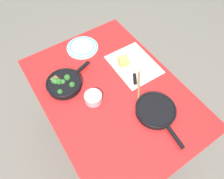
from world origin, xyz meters
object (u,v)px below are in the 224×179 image
object	(u,v)px
cheese_block	(123,61)
prep_bowl_steel	(93,98)
wooden_spoon	(139,97)
grater_knife	(134,74)
skillet_broccoli	(64,83)
skillet_eggs	(156,111)
dinner_plate_stack	(82,47)

from	to	relation	value
cheese_block	prep_bowl_steel	bearing A→B (deg)	113.52
wooden_spoon	grater_knife	xyz separation A→B (m)	(0.17, -0.09, 0.00)
prep_bowl_steel	grater_knife	bearing A→B (deg)	-86.85
wooden_spoon	prep_bowl_steel	size ratio (longest dim) A/B	2.46
skillet_broccoli	wooden_spoon	bearing A→B (deg)	-61.84
skillet_broccoli	prep_bowl_steel	distance (m)	0.24
cheese_block	skillet_eggs	bearing A→B (deg)	171.75
skillet_eggs	wooden_spoon	bearing A→B (deg)	-165.35
skillet_eggs	prep_bowl_steel	world-z (taller)	prep_bowl_steel
skillet_eggs	grater_knife	bearing A→B (deg)	173.45
grater_knife	dinner_plate_stack	size ratio (longest dim) A/B	0.90
grater_knife	prep_bowl_steel	world-z (taller)	prep_bowl_steel
skillet_broccoli	dinner_plate_stack	world-z (taller)	skillet_broccoli
skillet_eggs	wooden_spoon	world-z (taller)	skillet_eggs
skillet_eggs	dinner_plate_stack	bearing A→B (deg)	-165.68
wooden_spoon	grater_knife	distance (m)	0.19
cheese_block	dinner_plate_stack	size ratio (longest dim) A/B	0.36
cheese_block	prep_bowl_steel	size ratio (longest dim) A/B	0.78
dinner_plate_stack	grater_knife	bearing A→B (deg)	-157.63
wooden_spoon	dinner_plate_stack	xyz separation A→B (m)	(0.61, 0.09, 0.00)
skillet_broccoli	dinner_plate_stack	xyz separation A→B (m)	(0.25, -0.28, -0.02)
skillet_broccoli	skillet_eggs	xyz separation A→B (m)	(-0.50, -0.39, -0.01)
grater_knife	cheese_block	world-z (taller)	cheese_block
prep_bowl_steel	skillet_broccoli	bearing A→B (deg)	26.92
grater_knife	dinner_plate_stack	xyz separation A→B (m)	(0.44, 0.18, 0.00)
dinner_plate_stack	wooden_spoon	bearing A→B (deg)	-171.60
wooden_spoon	grater_knife	bearing A→B (deg)	-170.12
wooden_spoon	cheese_block	world-z (taller)	cheese_block
skillet_eggs	dinner_plate_stack	xyz separation A→B (m)	(0.75, 0.11, -0.01)
wooden_spoon	dinner_plate_stack	bearing A→B (deg)	-132.96
skillet_broccoli	dinner_plate_stack	bearing A→B (deg)	24.35
grater_knife	dinner_plate_stack	world-z (taller)	dinner_plate_stack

